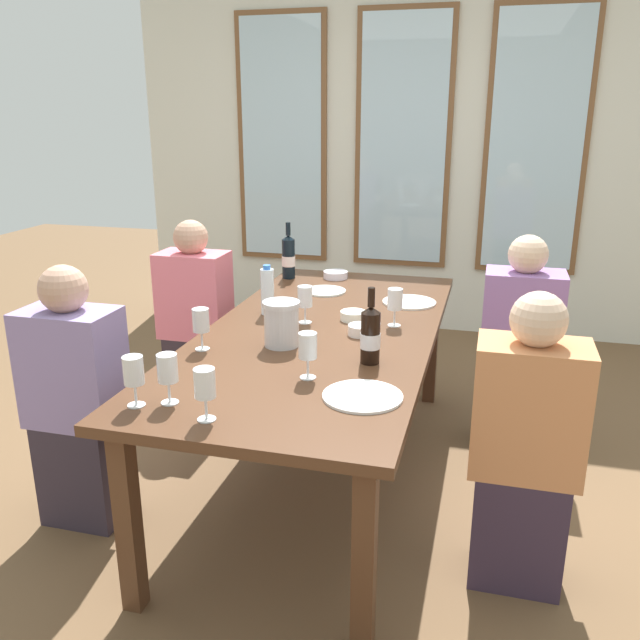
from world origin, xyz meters
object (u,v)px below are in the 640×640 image
water_bottle (267,291)px  wine_glass_1 (134,373)px  dining_table (321,344)px  wine_glass_3 (201,322)px  tasting_bowl_2 (361,330)px  seated_person_2 (77,404)px  white_plate_0 (325,291)px  wine_bottle_0 (289,257)px  seated_person_3 (525,451)px  white_plate_1 (363,396)px  white_plate_2 (409,302)px  seated_person_1 (519,350)px  wine_bottle_1 (370,335)px  tasting_bowl_0 (336,275)px  seated_person_0 (196,323)px  wine_glass_5 (168,371)px  wine_glass_6 (205,386)px  wine_glass_0 (305,297)px  metal_pitcher (281,323)px  wine_glass_2 (395,301)px  tasting_bowl_1 (353,316)px  wine_glass_4 (308,348)px

water_bottle → wine_glass_1: bearing=-94.2°
dining_table → wine_glass_3: bearing=-137.6°
tasting_bowl_2 → seated_person_2: (-1.07, -0.55, -0.24)m
white_plate_0 → wine_bottle_0: size_ratio=0.69×
white_plate_0 → seated_person_3: size_ratio=0.20×
white_plate_1 → water_bottle: size_ratio=1.15×
white_plate_2 → seated_person_1: seated_person_1 is taller
dining_table → wine_bottle_1: (0.29, -0.34, 0.18)m
wine_bottle_0 → tasting_bowl_0: bearing=14.4°
white_plate_2 → tasting_bowl_2: (-0.14, -0.55, 0.02)m
wine_glass_1 → seated_person_3: (1.27, 0.42, -0.33)m
tasting_bowl_0 → seated_person_1: bearing=-19.9°
seated_person_2 → seated_person_3: (1.76, 0.07, 0.00)m
wine_bottle_1 → seated_person_0: bearing=142.6°
wine_glass_5 → wine_glass_6: same height
wine_glass_0 → metal_pitcher: bearing=-91.5°
tasting_bowl_0 → seated_person_3: (1.04, -1.44, -0.23)m
white_plate_2 → seated_person_3: size_ratio=0.24×
dining_table → white_plate_0: size_ratio=9.77×
water_bottle → wine_glass_2: bearing=-2.5°
metal_pitcher → wine_glass_6: 0.72m
wine_glass_1 → wine_glass_6: (0.27, -0.04, -0.00)m
seated_person_0 → seated_person_1: 1.76m
wine_glass_0 → wine_bottle_0: bearing=112.6°
wine_glass_0 → wine_glass_3: 0.55m
dining_table → metal_pitcher: 0.31m
white_plate_2 → tasting_bowl_2: 0.57m
wine_bottle_0 → wine_bottle_1: size_ratio=1.08×
white_plate_2 → wine_glass_1: 1.62m
white_plate_1 → seated_person_2: size_ratio=0.25×
tasting_bowl_1 → wine_glass_3: size_ratio=0.70×
tasting_bowl_0 → wine_glass_3: wine_glass_3 is taller
wine_glass_2 → wine_glass_4: (-0.21, -0.69, 0.00)m
dining_table → white_plate_2: 0.63m
wine_glass_2 → white_plate_0: bearing=132.9°
metal_pitcher → wine_glass_3: 0.33m
tasting_bowl_0 → tasting_bowl_1: tasting_bowl_1 is taller
tasting_bowl_1 → wine_glass_6: bearing=-101.3°
wine_glass_4 → tasting_bowl_0: bearing=99.8°
wine_glass_5 → seated_person_2: bearing=152.7°
seated_person_3 → wine_glass_1: bearing=-161.7°
wine_bottle_1 → wine_glass_2: 0.48m
wine_bottle_0 → seated_person_2: size_ratio=0.29×
white_plate_1 → tasting_bowl_0: size_ratio=1.96×
tasting_bowl_0 → seated_person_0: size_ratio=0.13×
dining_table → tasting_bowl_0: (-0.16, 0.94, 0.09)m
tasting_bowl_0 → wine_glass_2: wine_glass_2 is taller
white_plate_0 → wine_bottle_1: 1.06m
metal_pitcher → wine_glass_0: 0.32m
white_plate_0 → seated_person_0: seated_person_0 is taller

